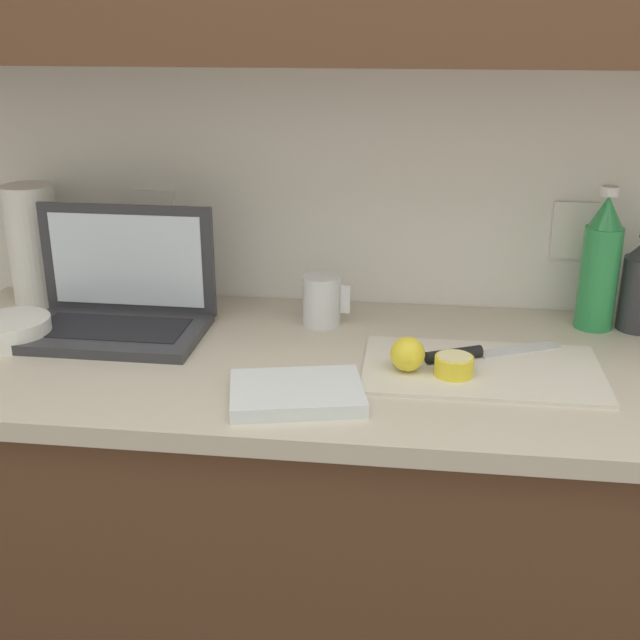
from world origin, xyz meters
The scene contains 11 objects.
counter_unit centered at (0.02, 0.00, 0.46)m, with size 2.18×0.64×0.90m.
laptop centered at (-0.73, 0.09, 0.96)m, with size 0.37×0.23×0.24m.
cutting_board centered at (-0.01, -0.03, 0.91)m, with size 0.43×0.25×0.01m, color silver.
knife centered at (-0.03, 0.02, 0.92)m, with size 0.26×0.14×0.02m.
lemon_half_cut centered at (-0.06, -0.07, 0.93)m, with size 0.07×0.07×0.04m.
lemon_whole_beside centered at (-0.14, -0.06, 0.94)m, with size 0.06×0.06×0.06m.
bottle_oil_tall centered at (0.23, 0.23, 1.04)m, with size 0.08×0.08×0.29m.
measuring_cup centered at (-0.32, 0.17, 0.95)m, with size 0.10×0.08×0.10m.
bowl_white centered at (-0.91, 0.00, 0.93)m, with size 0.14×0.14×0.05m.
paper_towel_roll centered at (-0.97, 0.24, 1.03)m, with size 0.11×0.11×0.26m.
dish_towel centered at (-0.32, -0.18, 0.91)m, with size 0.22×0.16×0.02m, color white.
Camera 1 is at (-0.13, -1.37, 1.50)m, focal length 45.00 mm.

